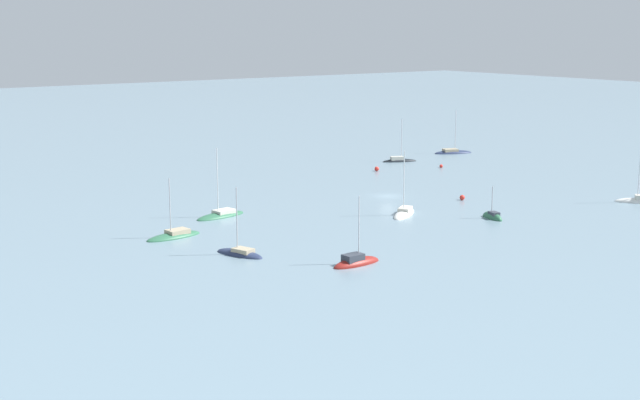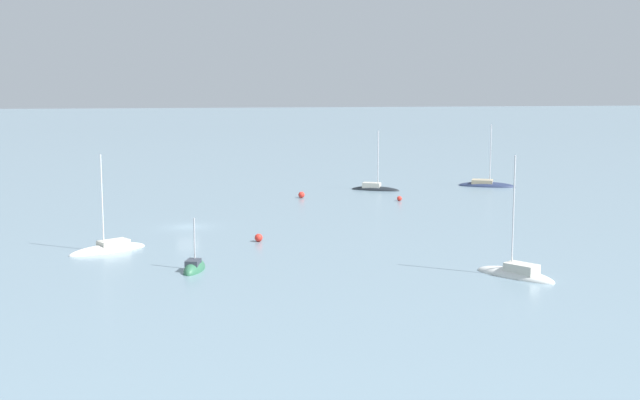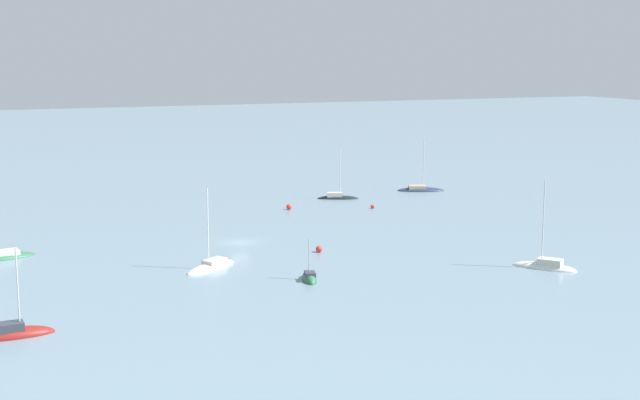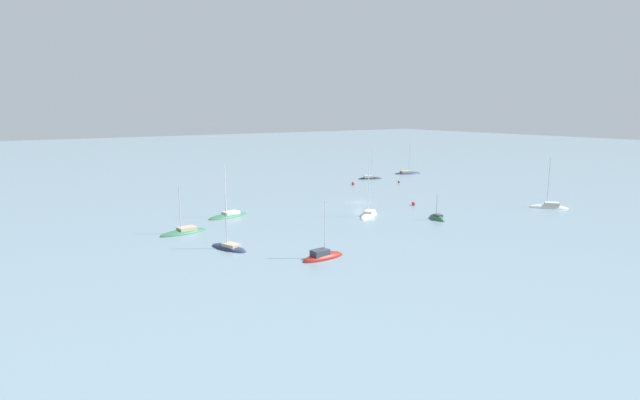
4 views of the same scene
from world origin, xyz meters
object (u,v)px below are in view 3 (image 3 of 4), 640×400
Objects in this scene: sailboat_2 at (338,198)px; mooring_buoy_1 at (373,206)px; mooring_buoy_0 at (289,207)px; sailboat_5 at (545,267)px; sailboat_6 at (211,267)px; sailboat_3 at (420,190)px; mooring_buoy_2 at (319,249)px; sailboat_1 at (310,280)px; sailboat_8 at (16,335)px; sailboat_0 at (1,258)px.

sailboat_2 is 11.20m from mooring_buoy_1.
sailboat_2 is 13.46m from mooring_buoy_0.
sailboat_5 is 39.99m from sailboat_6.
mooring_buoy_0 is 1.31× the size of mooring_buoy_1.
mooring_buoy_0 is (29.48, 9.16, 0.35)m from sailboat_3.
sailboat_6 is 12.28× the size of mooring_buoy_2.
mooring_buoy_0 is at bearing -3.93° from sailboat_1.
sailboat_5 is at bearing -87.67° from sailboat_1.
mooring_buoy_1 is at bearing 35.59° from sailboat_8.
sailboat_2 is 1.04× the size of sailboat_8.
sailboat_0 is 60.48m from mooring_buoy_1.
sailboat_1 is 6.77× the size of mooring_buoy_2.
sailboat_5 is at bearing 139.90° from mooring_buoy_2.
sailboat_5 reaches higher than sailboat_0.
sailboat_3 is 0.97× the size of sailboat_6.
mooring_buoy_1 is (-58.72, -14.48, 0.24)m from sailboat_0.
sailboat_6 is (34.20, 40.63, -0.04)m from sailboat_2.
sailboat_1 is 0.55× the size of sailboat_6.
sailboat_3 is 0.89× the size of sailboat_5.
sailboat_3 is at bearing 31.15° from sailboat_2.
sailboat_0 reaches higher than sailboat_1.
sailboat_1 is at bearing -108.23° from sailboat_3.
sailboat_8 is at bearing 78.77° from sailboat_0.
sailboat_2 is (-25.41, -50.33, 0.08)m from sailboat_1.
sailboat_0 is 40.08m from mooring_buoy_2.
sailboat_6 is at bearing -119.28° from sailboat_3.
mooring_buoy_0 is at bearing -18.36° from mooring_buoy_1.
sailboat_0 reaches higher than sailboat_8.
sailboat_0 is 12.36× the size of mooring_buoy_0.
sailboat_5 is 44.86m from mooring_buoy_1.
mooring_buoy_1 is at bearing -119.36° from sailboat_3.
sailboat_2 is 56.01m from sailboat_5.
sailboat_8 is 44.05m from mooring_buoy_2.
mooring_buoy_2 is at bearing 52.31° from mooring_buoy_1.
sailboat_1 is 8.47× the size of mooring_buoy_1.
mooring_buoy_1 is at bearing -20.81° from sailboat_1.
mooring_buoy_1 is at bearing -127.69° from mooring_buoy_2.
sailboat_8 reaches higher than mooring_buoy_0.
sailboat_0 reaches higher than sailboat_6.
sailboat_1 is 6.47× the size of mooring_buoy_0.
sailboat_8 reaches higher than mooring_buoy_1.
sailboat_0 is 33.17m from sailboat_8.
sailboat_1 reaches higher than mooring_buoy_0.
sailboat_1 is 14.23m from mooring_buoy_2.
sailboat_2 is at bearing -82.48° from mooring_buoy_1.
sailboat_0 is 1.08× the size of sailboat_3.
sailboat_3 is 30.87m from mooring_buoy_0.
mooring_buoy_0 is at bearing -126.37° from sailboat_2.
sailboat_6 reaches higher than mooring_buoy_0.
sailboat_1 is 0.63× the size of sailboat_8.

